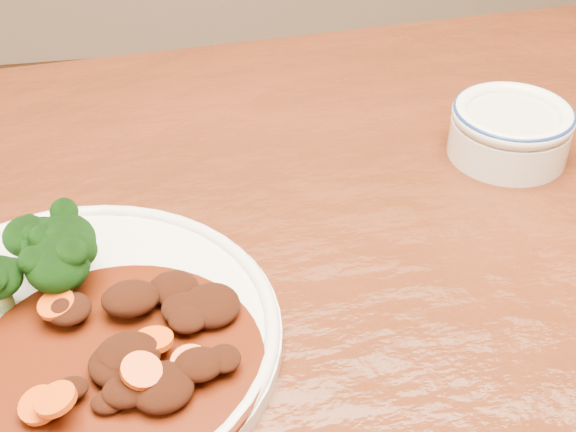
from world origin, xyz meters
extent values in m
cube|color=#54200E|center=(0.00, 0.00, 0.73)|extent=(1.57, 1.03, 0.04)
cylinder|color=white|center=(-0.23, -0.03, 0.76)|extent=(0.30, 0.30, 0.01)
torus|color=white|center=(-0.23, -0.03, 0.76)|extent=(0.29, 0.29, 0.01)
cylinder|color=#7B994F|center=(-0.28, 0.01, 0.77)|extent=(0.01, 0.01, 0.02)
cylinder|color=#7B994F|center=(-0.27, 0.05, 0.77)|extent=(0.01, 0.01, 0.02)
ellipsoid|color=black|center=(-0.27, 0.05, 0.79)|extent=(0.04, 0.04, 0.03)
cylinder|color=#7B994F|center=(-0.24, 0.01, 0.77)|extent=(0.01, 0.01, 0.02)
ellipsoid|color=black|center=(-0.24, 0.01, 0.80)|extent=(0.05, 0.05, 0.04)
cylinder|color=#7B994F|center=(-0.24, 0.04, 0.77)|extent=(0.01, 0.01, 0.02)
ellipsoid|color=black|center=(-0.24, 0.04, 0.80)|extent=(0.05, 0.05, 0.04)
cylinder|color=#4F1708|center=(-0.20, -0.06, 0.77)|extent=(0.20, 0.20, 0.00)
ellipsoid|color=black|center=(-0.23, -0.09, 0.78)|extent=(0.02, 0.02, 0.01)
ellipsoid|color=black|center=(-0.15, -0.04, 0.78)|extent=(0.03, 0.02, 0.01)
ellipsoid|color=black|center=(-0.14, -0.03, 0.78)|extent=(0.04, 0.04, 0.02)
ellipsoid|color=black|center=(-0.19, -0.10, 0.78)|extent=(0.03, 0.03, 0.02)
ellipsoid|color=black|center=(-0.17, -0.10, 0.78)|extent=(0.04, 0.04, 0.02)
ellipsoid|color=black|center=(-0.20, -0.07, 0.78)|extent=(0.04, 0.04, 0.02)
ellipsoid|color=black|center=(-0.19, -0.02, 0.78)|extent=(0.04, 0.03, 0.02)
ellipsoid|color=black|center=(-0.19, -0.02, 0.78)|extent=(0.02, 0.02, 0.01)
ellipsoid|color=black|center=(-0.21, -0.10, 0.77)|extent=(0.02, 0.02, 0.01)
ellipsoid|color=black|center=(-0.19, -0.07, 0.78)|extent=(0.04, 0.04, 0.02)
ellipsoid|color=black|center=(-0.15, -0.09, 0.78)|extent=(0.03, 0.03, 0.02)
ellipsoid|color=black|center=(-0.16, -0.03, 0.78)|extent=(0.03, 0.03, 0.02)
ellipsoid|color=black|center=(-0.13, -0.08, 0.78)|extent=(0.02, 0.02, 0.01)
ellipsoid|color=black|center=(-0.23, -0.02, 0.78)|extent=(0.03, 0.03, 0.02)
ellipsoid|color=black|center=(-0.16, -0.01, 0.77)|extent=(0.04, 0.03, 0.02)
ellipsoid|color=black|center=(-0.17, -0.09, 0.77)|extent=(0.03, 0.03, 0.01)
cylinder|color=#D3440B|center=(-0.18, -0.06, 0.78)|extent=(0.04, 0.04, 0.01)
cylinder|color=#D3440B|center=(-0.24, -0.02, 0.78)|extent=(0.04, 0.04, 0.01)
cylinder|color=#D3440B|center=(-0.24, -0.11, 0.79)|extent=(0.03, 0.03, 0.01)
cylinder|color=#D3440B|center=(-0.15, -0.08, 0.78)|extent=(0.03, 0.03, 0.01)
cylinder|color=#D3440B|center=(-0.18, -0.09, 0.79)|extent=(0.03, 0.03, 0.02)
cylinder|color=#D3440B|center=(-0.25, -0.10, 0.78)|extent=(0.03, 0.03, 0.01)
cylinder|color=white|center=(0.16, 0.16, 0.77)|extent=(0.11, 0.11, 0.04)
cylinder|color=beige|center=(0.16, 0.16, 0.79)|extent=(0.09, 0.09, 0.01)
torus|color=white|center=(0.16, 0.16, 0.79)|extent=(0.11, 0.11, 0.01)
torus|color=navy|center=(0.16, 0.16, 0.80)|extent=(0.11, 0.11, 0.01)
camera|label=1|loc=(-0.15, -0.44, 1.17)|focal=50.00mm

